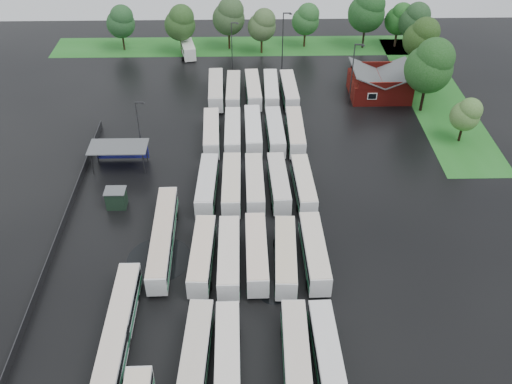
{
  "coord_description": "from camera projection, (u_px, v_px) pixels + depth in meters",
  "views": [
    {
      "loc": [
        0.79,
        -46.31,
        46.79
      ],
      "look_at": [
        2.0,
        12.0,
        2.5
      ],
      "focal_mm": 40.0,
      "sensor_mm": 36.0,
      "label": 1
    }
  ],
  "objects": [
    {
      "name": "bus_r5c4",
      "position": [
        289.0,
        91.0,
        97.43
      ],
      "size": [
        2.72,
        11.21,
        3.1
      ],
      "rotation": [
        0.0,
        0.0,
        0.03
      ],
      "color": "silver",
      "rests_on": "ground"
    },
    {
      "name": "lamp_post_ne",
      "position": [
        353.0,
        70.0,
        93.42
      ],
      "size": [
        1.65,
        0.32,
        10.73
      ],
      "color": "#2D2D30",
      "rests_on": "ground"
    },
    {
      "name": "puddle_3",
      "position": [
        274.0,
        293.0,
        62.68
      ],
      "size": [
        3.37,
        3.37,
        0.01
      ],
      "primitive_type": "cylinder",
      "color": "black",
      "rests_on": "ground"
    },
    {
      "name": "tree_north_1",
      "position": [
        180.0,
        22.0,
        110.02
      ],
      "size": [
        6.0,
        6.0,
        9.94
      ],
      "color": "black",
      "rests_on": "ground"
    },
    {
      "name": "bus_r1c3",
      "position": [
        296.0,
        355.0,
        54.09
      ],
      "size": [
        2.64,
        11.52,
        3.2
      ],
      "rotation": [
        0.0,
        0.0,
        -0.02
      ],
      "color": "silver",
      "rests_on": "ground"
    },
    {
      "name": "bus_r3c4",
      "position": [
        304.0,
        185.0,
        75.91
      ],
      "size": [
        2.77,
        11.02,
        3.04
      ],
      "rotation": [
        0.0,
        0.0,
        0.04
      ],
      "color": "silver",
      "rests_on": "ground"
    },
    {
      "name": "bus_r5c2",
      "position": [
        253.0,
        90.0,
        97.74
      ],
      "size": [
        2.82,
        11.15,
        3.08
      ],
      "rotation": [
        0.0,
        0.0,
        0.04
      ],
      "color": "silver",
      "rests_on": "ground"
    },
    {
      "name": "bus_r2c1",
      "position": [
        229.0,
        257.0,
        64.76
      ],
      "size": [
        2.47,
        11.48,
        3.19
      ],
      "rotation": [
        0.0,
        0.0,
        0.0
      ],
      "color": "silver",
      "rests_on": "ground"
    },
    {
      "name": "bus_r4c0",
      "position": [
        211.0,
        133.0,
        86.42
      ],
      "size": [
        2.77,
        11.16,
        3.08
      ],
      "rotation": [
        0.0,
        0.0,
        0.04
      ],
      "color": "silver",
      "rests_on": "ground"
    },
    {
      "name": "bus_r1c0",
      "position": [
        196.0,
        354.0,
        54.22
      ],
      "size": [
        2.97,
        11.45,
        3.16
      ],
      "rotation": [
        0.0,
        0.0,
        -0.05
      ],
      "color": "silver",
      "rests_on": "ground"
    },
    {
      "name": "bus_r4c3",
      "position": [
        275.0,
        132.0,
        86.67
      ],
      "size": [
        2.73,
        11.23,
        3.1
      ],
      "rotation": [
        0.0,
        0.0,
        0.03
      ],
      "color": "silver",
      "rests_on": "ground"
    },
    {
      "name": "bus_r3c1",
      "position": [
        232.0,
        184.0,
        75.85
      ],
      "size": [
        2.48,
        11.44,
        3.18
      ],
      "rotation": [
        0.0,
        0.0,
        -0.0
      ],
      "color": "silver",
      "rests_on": "ground"
    },
    {
      "name": "bus_r1c4",
      "position": [
        327.0,
        352.0,
        54.39
      ],
      "size": [
        2.63,
        11.08,
        3.07
      ],
      "rotation": [
        0.0,
        0.0,
        0.03
      ],
      "color": "silver",
      "rests_on": "ground"
    },
    {
      "name": "bus_r4c1",
      "position": [
        233.0,
        132.0,
        86.51
      ],
      "size": [
        2.44,
        11.18,
        3.11
      ],
      "rotation": [
        0.0,
        0.0,
        0.0
      ],
      "color": "silver",
      "rests_on": "ground"
    },
    {
      "name": "utility_hut",
      "position": [
        116.0,
        198.0,
        74.12
      ],
      "size": [
        2.7,
        2.2,
        2.62
      ],
      "color": "black",
      "rests_on": "ground"
    },
    {
      "name": "tree_east_2",
      "position": [
        433.0,
        59.0,
        96.8
      ],
      "size": [
        5.95,
        5.95,
        9.85
      ],
      "color": "black",
      "rests_on": "ground"
    },
    {
      "name": "tree_north_3",
      "position": [
        263.0,
        25.0,
        110.55
      ],
      "size": [
        5.49,
        5.49,
        9.09
      ],
      "color": "#352512",
      "rests_on": "ground"
    },
    {
      "name": "artic_bus_west_b",
      "position": [
        163.0,
        237.0,
        67.53
      ],
      "size": [
        2.62,
        16.52,
        3.06
      ],
      "rotation": [
        0.0,
        0.0,
        0.02
      ],
      "color": "silver",
      "rests_on": "ground"
    },
    {
      "name": "bus_r3c2",
      "position": [
        255.0,
        184.0,
        75.96
      ],
      "size": [
        2.52,
        11.18,
        3.1
      ],
      "rotation": [
        0.0,
        0.0,
        0.01
      ],
      "color": "silver",
      "rests_on": "ground"
    },
    {
      "name": "minibus",
      "position": [
        188.0,
        49.0,
        111.89
      ],
      "size": [
        3.47,
        6.44,
        2.67
      ],
      "rotation": [
        0.0,
        0.0,
        0.21
      ],
      "color": "white",
      "rests_on": "ground"
    },
    {
      "name": "bus_r2c2",
      "position": [
        256.0,
        253.0,
        65.25
      ],
      "size": [
        2.56,
        11.47,
        3.18
      ],
      "rotation": [
        0.0,
        0.0,
        0.01
      ],
      "color": "silver",
      "rests_on": "ground"
    },
    {
      "name": "wash_shed",
      "position": [
        119.0,
        148.0,
        80.6
      ],
      "size": [
        8.2,
        4.2,
        3.58
      ],
      "color": "#2D2D30",
      "rests_on": "ground"
    },
    {
      "name": "bus_r3c0",
      "position": [
        207.0,
        184.0,
        75.86
      ],
      "size": [
        2.75,
        11.25,
        3.11
      ],
      "rotation": [
        0.0,
        0.0,
        -0.03
      ],
      "color": "silver",
      "rests_on": "ground"
    },
    {
      "name": "lamp_post_back_e",
      "position": [
        284.0,
        37.0,
        104.46
      ],
      "size": [
        1.67,
        0.32,
        10.83
      ],
      "color": "#2D2D30",
      "rests_on": "ground"
    },
    {
      "name": "grass_strip_east",
      "position": [
        435.0,
        95.0,
        99.8
      ],
      "size": [
        10.0,
        50.0,
        0.01
      ],
      "primitive_type": "cube",
      "color": "#20691F",
      "rests_on": "ground"
    },
    {
      "name": "bus_r5c1",
      "position": [
        233.0,
        91.0,
        97.4
      ],
      "size": [
        2.41,
        10.96,
        3.05
      ],
      "rotation": [
        0.0,
        0.0,
        -0.01
      ],
      "color": "silver",
      "rests_on": "ground"
    },
    {
      "name": "lamp_post_nw",
      "position": [
        139.0,
        126.0,
        81.05
      ],
      "size": [
        1.4,
        0.27,
        9.08
      ],
      "color": "#2D2D30",
      "rests_on": "ground"
    },
    {
      "name": "tree_east_4",
      "position": [
        415.0,
        20.0,
        110.85
      ],
      "size": [
        6.05,
        6.05,
        10.02
      ],
      "color": "black",
      "rests_on": "ground"
    },
    {
      "name": "ground",
      "position": [
        241.0,
        273.0,
        65.16
      ],
      "size": [
        160.0,
        160.0,
        0.0
      ],
      "primitive_type": "plane",
      "color": "black",
      "rests_on": "ground"
    },
    {
      "name": "bus_r4c4",
      "position": [
        295.0,
        132.0,
        86.61
      ],
      "size": [
        2.44,
        11.24,
        3.13
      ],
      "rotation": [
        0.0,
        0.0,
        -0.0
      ],
      "color": "silver",
      "rests_on": "ground"
    },
    {
      "name": "tree_north_6",
      "position": [
        400.0,
        19.0,
        113.06
      ],
      "size": [
        5.5,
        5.5,
        9.11
      ],
      "color": "#39291C",
      "rests_on": "ground"
    },
    {
      "name": "bus_r3c3",
      "position": [
        279.0,
        183.0,
        76.25
      ],
      "size": [
        2.8,
        11.06,
        3.05
      ],
      "rotation": [
        0.0,
        0.0,
        0.04
      ],
      "color": "silver",
      "rests_on": "ground"
    },
    {
      "name": "bus_r2c4",
      "position": [
        314.0,
        252.0,
        65.37
      ],
      "size": [
        2.69,
        11.49,
        3.18
      ],
      "rotation": [
        0.0,
        0.0,
        0.02
      ],
      "color": "silver",
      "rests_on": "ground"
    },
    {
      "name": "tree_east_1",
      "position": [
        431.0,
        65.0,
        90.36
      ],
      "size": [
        7.68,
        7.68,
        12.72
      ],
      "color": "black",
      "rests_on": "ground"
    },
    {
      "name": "tree_north_2",
      "position": [
        229.0,
        16.0,
        111.61
      ],
      "size": [
        6.38,
        6.38,
        10.57
      ],
      "color": "black",
      "rests_on": "ground"
    },
    {
      "name": "west_fence",
      "position": [
        62.0,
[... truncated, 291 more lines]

